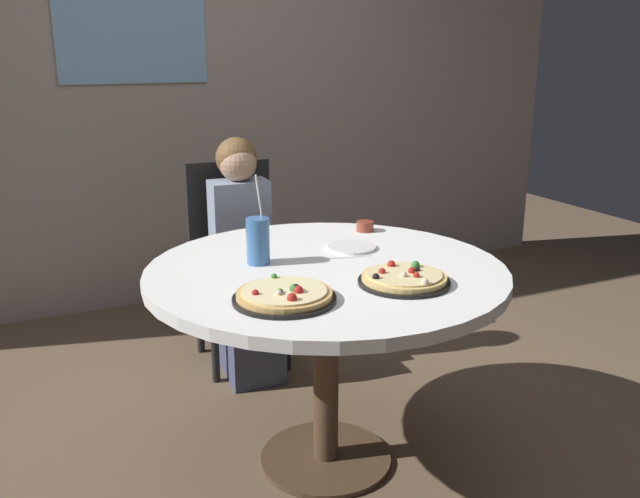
{
  "coord_description": "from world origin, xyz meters",
  "views": [
    {
      "loc": [
        -0.95,
        -1.98,
        1.46
      ],
      "look_at": [
        0.0,
        0.05,
        0.8
      ],
      "focal_mm": 38.34,
      "sensor_mm": 36.0,
      "label": 1
    }
  ],
  "objects_px": {
    "pizza_veggie": "(404,279)",
    "plate_small": "(352,247)",
    "chair_wooden": "(235,251)",
    "pizza_cheese": "(284,295)",
    "soda_cup": "(258,241)",
    "diner_child": "(245,271)",
    "dining_table": "(326,294)",
    "sauce_bowl": "(365,226)"
  },
  "relations": [
    {
      "from": "dining_table",
      "to": "plate_small",
      "type": "relative_size",
      "value": 6.8
    },
    {
      "from": "chair_wooden",
      "to": "pizza_cheese",
      "type": "distance_m",
      "value": 1.31
    },
    {
      "from": "pizza_cheese",
      "to": "sauce_bowl",
      "type": "distance_m",
      "value": 0.84
    },
    {
      "from": "chair_wooden",
      "to": "plate_small",
      "type": "xyz_separation_m",
      "value": [
        0.17,
        -0.86,
        0.22
      ]
    },
    {
      "from": "diner_child",
      "to": "plate_small",
      "type": "bearing_deg",
      "value": -74.74
    },
    {
      "from": "dining_table",
      "to": "plate_small",
      "type": "distance_m",
      "value": 0.26
    },
    {
      "from": "sauce_bowl",
      "to": "plate_small",
      "type": "distance_m",
      "value": 0.26
    },
    {
      "from": "diner_child",
      "to": "pizza_cheese",
      "type": "relative_size",
      "value": 3.52
    },
    {
      "from": "sauce_bowl",
      "to": "diner_child",
      "type": "bearing_deg",
      "value": 126.25
    },
    {
      "from": "soda_cup",
      "to": "plate_small",
      "type": "xyz_separation_m",
      "value": [
        0.37,
        0.02,
        -0.08
      ]
    },
    {
      "from": "soda_cup",
      "to": "sauce_bowl",
      "type": "xyz_separation_m",
      "value": [
        0.54,
        0.22,
        -0.06
      ]
    },
    {
      "from": "chair_wooden",
      "to": "pizza_cheese",
      "type": "xyz_separation_m",
      "value": [
        -0.26,
        -1.26,
        0.24
      ]
    },
    {
      "from": "chair_wooden",
      "to": "plate_small",
      "type": "height_order",
      "value": "chair_wooden"
    },
    {
      "from": "pizza_cheese",
      "to": "plate_small",
      "type": "height_order",
      "value": "pizza_cheese"
    },
    {
      "from": "pizza_cheese",
      "to": "pizza_veggie",
      "type": "bearing_deg",
      "value": -2.72
    },
    {
      "from": "sauce_bowl",
      "to": "pizza_cheese",
      "type": "bearing_deg",
      "value": -134.98
    },
    {
      "from": "dining_table",
      "to": "pizza_veggie",
      "type": "height_order",
      "value": "pizza_veggie"
    },
    {
      "from": "pizza_cheese",
      "to": "chair_wooden",
      "type": "bearing_deg",
      "value": 78.45
    },
    {
      "from": "pizza_veggie",
      "to": "pizza_cheese",
      "type": "distance_m",
      "value": 0.4
    },
    {
      "from": "pizza_veggie",
      "to": "plate_small",
      "type": "distance_m",
      "value": 0.42
    },
    {
      "from": "plate_small",
      "to": "pizza_cheese",
      "type": "bearing_deg",
      "value": -137.34
    },
    {
      "from": "chair_wooden",
      "to": "soda_cup",
      "type": "bearing_deg",
      "value": -102.75
    },
    {
      "from": "soda_cup",
      "to": "plate_small",
      "type": "bearing_deg",
      "value": 3.62
    },
    {
      "from": "diner_child",
      "to": "plate_small",
      "type": "relative_size",
      "value": 6.01
    },
    {
      "from": "sauce_bowl",
      "to": "plate_small",
      "type": "bearing_deg",
      "value": -129.64
    },
    {
      "from": "pizza_veggie",
      "to": "plate_small",
      "type": "height_order",
      "value": "pizza_veggie"
    },
    {
      "from": "dining_table",
      "to": "plate_small",
      "type": "xyz_separation_m",
      "value": [
        0.18,
        0.16,
        0.1
      ]
    },
    {
      "from": "chair_wooden",
      "to": "plate_small",
      "type": "bearing_deg",
      "value": -78.62
    },
    {
      "from": "soda_cup",
      "to": "pizza_cheese",
      "type": "bearing_deg",
      "value": -98.66
    },
    {
      "from": "dining_table",
      "to": "chair_wooden",
      "type": "distance_m",
      "value": 1.03
    },
    {
      "from": "chair_wooden",
      "to": "plate_small",
      "type": "relative_size",
      "value": 5.28
    },
    {
      "from": "dining_table",
      "to": "pizza_veggie",
      "type": "relative_size",
      "value": 4.21
    },
    {
      "from": "diner_child",
      "to": "pizza_veggie",
      "type": "relative_size",
      "value": 3.73
    },
    {
      "from": "pizza_veggie",
      "to": "plate_small",
      "type": "bearing_deg",
      "value": 85.43
    },
    {
      "from": "soda_cup",
      "to": "chair_wooden",
      "type": "bearing_deg",
      "value": 77.25
    },
    {
      "from": "diner_child",
      "to": "pizza_veggie",
      "type": "bearing_deg",
      "value": -82.09
    },
    {
      "from": "dining_table",
      "to": "pizza_cheese",
      "type": "bearing_deg",
      "value": -136.41
    },
    {
      "from": "plate_small",
      "to": "dining_table",
      "type": "bearing_deg",
      "value": -138.69
    },
    {
      "from": "diner_child",
      "to": "pizza_cheese",
      "type": "bearing_deg",
      "value": -102.84
    },
    {
      "from": "pizza_veggie",
      "to": "sauce_bowl",
      "type": "height_order",
      "value": "pizza_veggie"
    },
    {
      "from": "chair_wooden",
      "to": "soda_cup",
      "type": "height_order",
      "value": "soda_cup"
    },
    {
      "from": "sauce_bowl",
      "to": "plate_small",
      "type": "xyz_separation_m",
      "value": [
        -0.17,
        -0.2,
        -0.02
      ]
    }
  ]
}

